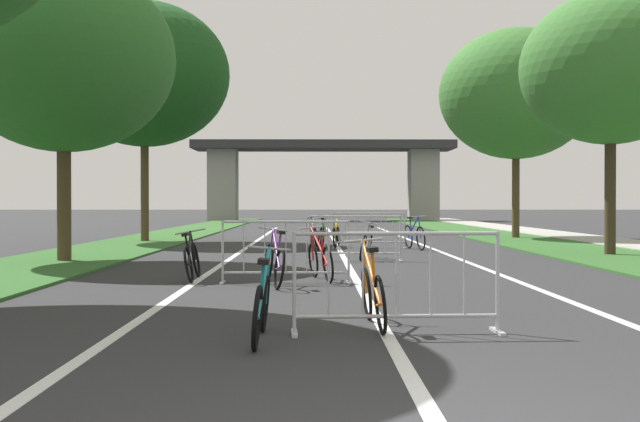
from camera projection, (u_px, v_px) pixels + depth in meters
name	position (u px, v px, depth m)	size (l,w,h in m)	color
grass_verge_left	(168.00, 236.00, 31.27)	(3.12, 66.62, 0.05)	#2D5B26
grass_verge_right	(496.00, 236.00, 31.39)	(3.12, 66.62, 0.05)	#2D5B26
sidewalk_path_right	(563.00, 235.00, 31.41)	(2.31, 66.62, 0.08)	#9E9B93
lane_stripe_center	(338.00, 248.00, 23.35)	(0.14, 38.54, 0.01)	silver
lane_stripe_right_lane	(431.00, 248.00, 23.37)	(0.14, 38.54, 0.01)	silver
lane_stripe_left_lane	(246.00, 248.00, 23.32)	(0.14, 38.54, 0.01)	silver
overpass_bridge	(323.00, 166.00, 59.09)	(19.46, 4.39, 5.95)	#2D2D30
tree_left_maple_mid	(64.00, 58.00, 17.64)	(4.99, 4.99, 6.73)	#4C3823
tree_left_pine_near	(144.00, 75.00, 26.73)	(5.79, 5.79, 8.18)	#4C3823
tree_right_oak_near	(611.00, 68.00, 19.77)	(4.52, 4.52, 6.67)	#3D2D1E
tree_right_oak_mid	(516.00, 94.00, 29.36)	(5.73, 5.73, 7.86)	#4C3823
crowd_barrier_nearest	(397.00, 283.00, 8.06)	(2.18, 0.54, 1.05)	#ADADB2
crowd_barrier_second	(286.00, 253.00, 13.09)	(2.16, 0.45, 1.05)	#ADADB2
crowd_barrier_third	(355.00, 239.00, 18.14)	(2.18, 0.56, 1.05)	#ADADB2
crowd_barrier_fourth	(369.00, 231.00, 23.18)	(2.18, 0.53, 1.05)	#ADADB2
bicycle_silver_0	(366.00, 245.00, 18.61)	(0.49, 1.68, 0.94)	black
bicycle_white_1	(313.00, 236.00, 23.57)	(0.48, 1.62, 0.93)	black
bicycle_green_2	(322.00, 236.00, 22.57)	(0.51, 1.71, 1.01)	black
bicycle_purple_3	(274.00, 263.00, 12.63)	(0.53, 1.71, 0.95)	black
bicycle_red_4	(320.00, 259.00, 13.61)	(0.62, 1.66, 0.93)	black
bicycle_orange_5	(373.00, 294.00, 8.48)	(0.44, 1.65, 0.95)	black
bicycle_blue_6	(414.00, 236.00, 22.59)	(0.50, 1.75, 1.00)	black
bicycle_black_7	(192.00, 260.00, 13.60)	(0.55, 1.69, 0.89)	black
bicycle_teal_8	(262.00, 306.00, 7.62)	(0.45, 1.64, 0.91)	black
bicycle_yellow_9	(336.00, 236.00, 23.77)	(0.49, 1.58, 0.86)	black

